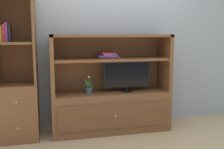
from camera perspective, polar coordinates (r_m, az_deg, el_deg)
name	(u,v)px	position (r m, az deg, el deg)	size (l,w,h in m)	color
ground_plane	(118,141)	(3.45, 1.41, -14.35)	(8.00, 8.00, 0.00)	tan
painted_rear_wall	(106,31)	(3.91, -1.40, 9.40)	(6.00, 0.10, 2.80)	#9EA8B2
media_console	(111,100)	(3.68, -0.21, -5.59)	(1.64, 0.49, 1.35)	brown
tv_monitor	(127,75)	(3.62, 3.32, -0.13)	(0.67, 0.16, 0.42)	black
potted_plant	(89,90)	(3.56, -5.11, -3.29)	(0.12, 0.11, 0.25)	#384C56
magazine_stack	(108,55)	(3.57, -0.98, 4.19)	(0.29, 0.32, 0.08)	red
bookshelf_tall	(18,93)	(3.58, -19.85, -3.79)	(0.49, 0.48, 1.88)	brown
upright_book_row	(5,33)	(3.51, -22.33, 8.37)	(0.14, 0.17, 0.24)	gold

